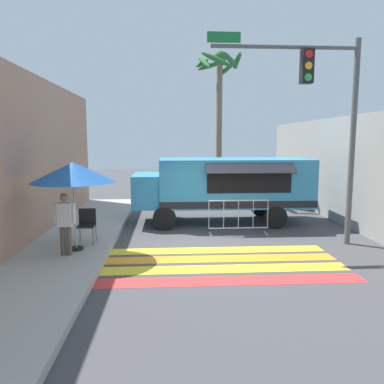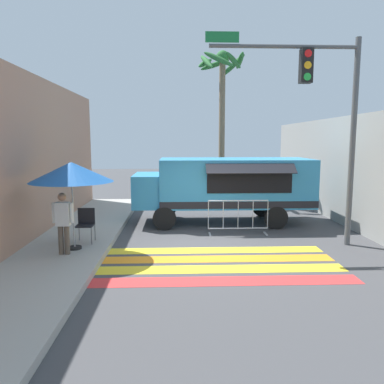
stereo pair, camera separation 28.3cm
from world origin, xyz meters
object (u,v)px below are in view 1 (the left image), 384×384
Objects in this scene: food_truck at (221,184)px; palm_tree at (219,89)px; traffic_signal_pole at (326,104)px; barricade_front at (238,217)px; folding_chair at (87,222)px; patio_umbrella at (73,173)px; vendor_person at (65,221)px.

palm_tree is at bearing 83.75° from food_truck.
traffic_signal_pole is 7.98m from palm_tree.
palm_tree is at bearing 88.55° from barricade_front.
folding_chair is 0.13× the size of palm_tree.
palm_tree is at bearing 59.95° from patio_umbrella.
patio_umbrella is at bearing -120.05° from palm_tree.
traffic_signal_pole is 2.56× the size of patio_umbrella.
food_truck is 6.01m from palm_tree.
palm_tree reaches higher than barricade_front.
traffic_signal_pole is 7.05m from patio_umbrella.
food_truck is 6.75× the size of folding_chair.
palm_tree is at bearing 65.03° from folding_chair.
palm_tree is (-1.97, 7.61, 1.38)m from traffic_signal_pole.
patio_umbrella is (-6.77, -0.69, -1.81)m from traffic_signal_pole.
food_truck is 0.89× the size of palm_tree.
folding_chair is 4.69m from barricade_front.
traffic_signal_pole is at bearing 11.14° from vendor_person.
traffic_signal_pole is 6.24× the size of folding_chair.
palm_tree is (0.16, 6.30, 4.82)m from barricade_front.
folding_chair is at bearing -164.28° from barricade_front.
food_truck is at bearing -96.25° from palm_tree.
food_truck is at bearing 45.43° from vendor_person.
palm_tree reaches higher than folding_chair.
food_truck is 2.02m from barricade_front.
traffic_signal_pole is at bearing -51.40° from food_truck.
food_truck is at bearing 128.60° from traffic_signal_pole.
palm_tree reaches higher than food_truck.
folding_chair is 0.60× the size of vendor_person.
traffic_signal_pole is at bearing -31.51° from barricade_front.
traffic_signal_pole is at bearing -75.45° from palm_tree.
food_truck is at bearing 100.64° from barricade_front.
patio_umbrella is 0.32× the size of palm_tree.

